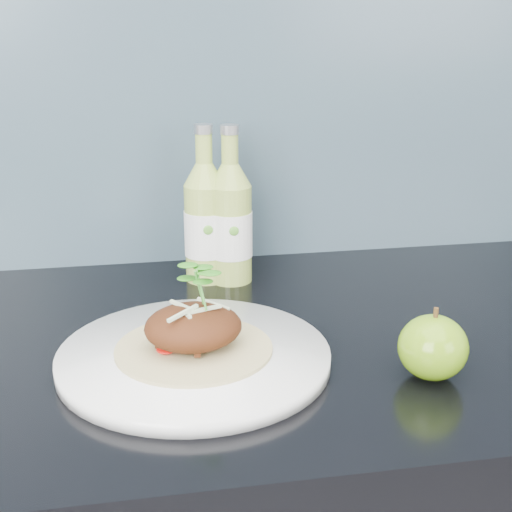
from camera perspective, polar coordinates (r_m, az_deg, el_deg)
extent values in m
cube|color=#6B91A9|center=(1.08, -2.34, 17.95)|extent=(4.00, 0.02, 0.70)
cylinder|color=white|center=(0.79, -4.97, -8.04)|extent=(0.36, 0.36, 0.02)
cylinder|color=tan|center=(0.79, -4.99, -7.39)|extent=(0.17, 0.17, 0.00)
ellipsoid|color=#4F240E|center=(0.78, -5.05, -5.67)|extent=(0.11, 0.09, 0.05)
ellipsoid|color=#5A8E0F|center=(0.77, 13.97, -7.11)|extent=(0.10, 0.10, 0.07)
cylinder|color=#472D14|center=(0.76, 14.19, -4.54)|extent=(0.01, 0.00, 0.01)
cylinder|color=#9EB84C|center=(1.02, -4.04, 1.84)|extent=(0.08, 0.08, 0.14)
cone|color=#9EB84C|center=(0.99, -4.15, 6.55)|extent=(0.06, 0.06, 0.03)
cylinder|color=#9EB84C|center=(0.99, -4.20, 8.59)|extent=(0.02, 0.02, 0.04)
cylinder|color=silver|center=(0.98, -4.23, 10.11)|extent=(0.03, 0.03, 0.01)
cylinder|color=white|center=(1.02, -4.04, 1.87)|extent=(0.08, 0.08, 0.06)
ellipsoid|color=#59A533|center=(0.98, -3.85, 2.09)|extent=(0.01, 0.00, 0.01)
cylinder|color=#99B24A|center=(1.01, -2.03, 1.76)|extent=(0.08, 0.08, 0.14)
cone|color=#99B24A|center=(0.99, -2.08, 6.51)|extent=(0.06, 0.06, 0.03)
cylinder|color=#99B24A|center=(0.98, -2.11, 8.56)|extent=(0.02, 0.02, 0.04)
cylinder|color=silver|center=(0.98, -2.13, 10.09)|extent=(0.03, 0.03, 0.01)
cylinder|color=white|center=(1.01, -2.03, 1.79)|extent=(0.08, 0.08, 0.06)
ellipsoid|color=#59A533|center=(0.98, -1.77, 2.01)|extent=(0.01, 0.00, 0.01)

